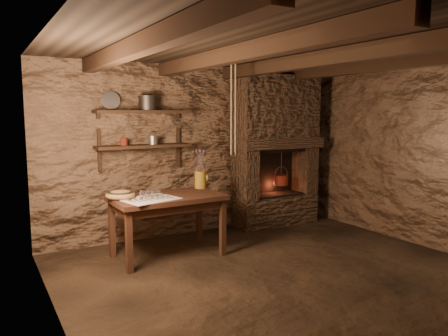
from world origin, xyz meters
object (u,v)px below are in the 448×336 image
work_table (168,224)px  stoneware_jug (200,171)px  red_pot (281,179)px  iron_stockpot (147,104)px  wooden_bowl (120,195)px

work_table → stoneware_jug: 0.86m
red_pot → stoneware_jug: bearing=-169.0°
stoneware_jug → iron_stockpot: (-0.56, 0.42, 0.88)m
work_table → red_pot: red_pot is taller
iron_stockpot → stoneware_jug: bearing=-37.1°
wooden_bowl → work_table: bearing=-9.3°
wooden_bowl → iron_stockpot: iron_stockpot is taller
stoneware_jug → red_pot: bearing=-2.9°
work_table → stoneware_jug: bearing=23.3°
work_table → red_pot: 2.23m
work_table → red_pot: (2.14, 0.57, 0.30)m
wooden_bowl → iron_stockpot: bearing=46.5°
stoneware_jug → wooden_bowl: bearing=175.0°
wooden_bowl → iron_stockpot: 1.35m
wooden_bowl → red_pot: red_pot is taller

